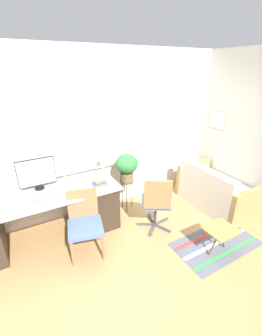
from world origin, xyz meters
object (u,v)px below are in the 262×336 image
at_px(keyboard, 46,198).
at_px(desk_chair_wooden, 85,221).
at_px(monitor, 37,173).
at_px(plant_stand, 127,184).
at_px(folding_stool, 220,231).
at_px(potted_plant, 127,166).
at_px(desk_lamp, 103,158).
at_px(mouse, 66,193).
at_px(office_chair_swivel, 156,202).
at_px(book_stack, 100,183).
at_px(couch_loveseat, 215,192).

relative_size(keyboard, desk_chair_wooden, 0.42).
bearing_deg(desk_chair_wooden, monitor, 134.53).
bearing_deg(monitor, plant_stand, -4.79).
xyz_separation_m(monitor, folding_stool, (2.02, -1.66, -0.65)).
bearing_deg(potted_plant, desk_lamp, -179.07).
relative_size(monitor, plant_stand, 0.90).
relative_size(mouse, potted_plant, 0.13).
bearing_deg(folding_stool, office_chair_swivel, 120.14).
distance_m(office_chair_swivel, potted_plant, 0.81).
relative_size(mouse, folding_stool, 0.16).
distance_m(mouse, desk_chair_wooden, 0.50).
bearing_deg(plant_stand, potted_plant, 0.00).
bearing_deg(potted_plant, mouse, -168.80).
bearing_deg(desk_chair_wooden, book_stack, 58.27).
distance_m(keyboard, book_stack, 0.80).
bearing_deg(keyboard, plant_stand, 8.79).
bearing_deg(folding_stool, couch_loveseat, 44.54).
xyz_separation_m(couch_loveseat, potted_plant, (-1.49, 0.69, 0.59)).
bearing_deg(office_chair_swivel, folding_stool, 151.52).
relative_size(desk_chair_wooden, folding_stool, 2.16).
distance_m(book_stack, folding_stool, 1.85).
height_order(book_stack, plant_stand, book_stack).
distance_m(keyboard, potted_plant, 1.39).
xyz_separation_m(keyboard, couch_loveseat, (2.86, -0.48, -0.48)).
height_order(desk_lamp, office_chair_swivel, desk_lamp).
height_order(monitor, desk_chair_wooden, monitor).
bearing_deg(keyboard, couch_loveseat, -9.47).
height_order(monitor, book_stack, monitor).
height_order(monitor, folding_stool, monitor).
bearing_deg(book_stack, monitor, 158.76).
xyz_separation_m(keyboard, office_chair_swivel, (1.50, -0.50, -0.26)).
bearing_deg(folding_stool, desk_lamp, 124.06).
relative_size(keyboard, potted_plant, 0.76).
relative_size(keyboard, book_stack, 1.73).
height_order(book_stack, office_chair_swivel, office_chair_swivel).
relative_size(office_chair_swivel, couch_loveseat, 0.69).
xyz_separation_m(desk_chair_wooden, office_chair_swivel, (1.11, -0.11, 0.02)).
height_order(keyboard, potted_plant, potted_plant).
xyz_separation_m(office_chair_swivel, couch_loveseat, (1.36, 0.02, -0.22)).
bearing_deg(office_chair_swivel, plant_stand, -48.02).
distance_m(keyboard, desk_chair_wooden, 0.62).
height_order(couch_loveseat, folding_stool, couch_loveseat).
bearing_deg(plant_stand, monitor, 175.21).
height_order(desk_lamp, desk_chair_wooden, desk_lamp).
bearing_deg(book_stack, desk_chair_wooden, -135.56).
bearing_deg(book_stack, office_chair_swivel, -35.66).
bearing_deg(book_stack, plant_stand, 19.58).
distance_m(desk_chair_wooden, couch_loveseat, 2.47).
xyz_separation_m(desk_chair_wooden, couch_loveseat, (2.46, -0.09, -0.20)).
xyz_separation_m(monitor, book_stack, (0.83, -0.32, -0.22)).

